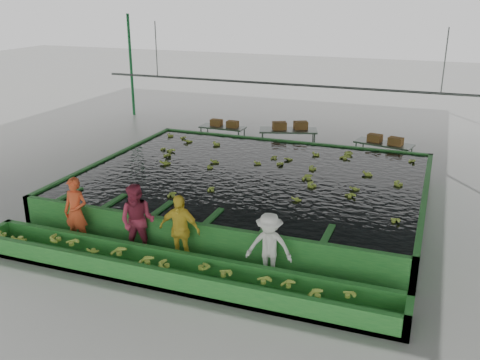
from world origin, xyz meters
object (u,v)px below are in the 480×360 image
at_px(box_stack_left, 224,126).
at_px(worker_b, 138,221).
at_px(flotation_tank, 252,187).
at_px(packing_table_mid, 288,142).
at_px(sorting_trough, 174,271).
at_px(box_stack_mid, 290,129).
at_px(worker_c, 179,230).
at_px(packing_table_left, 223,136).
at_px(worker_d, 269,247).
at_px(packing_table_right, 383,155).
at_px(box_stack_right, 385,143).
at_px(worker_a, 76,212).

bearing_deg(box_stack_left, worker_b, -79.78).
xyz_separation_m(flotation_tank, packing_table_mid, (-0.33, 5.13, 0.05)).
xyz_separation_m(sorting_trough, box_stack_mid, (-0.28, 10.30, 0.75)).
xyz_separation_m(worker_c, packing_table_mid, (-0.09, 9.43, -0.35)).
bearing_deg(packing_table_left, worker_d, -62.23).
height_order(worker_c, box_stack_left, worker_c).
distance_m(packing_table_right, box_stack_left, 6.43).
height_order(sorting_trough, worker_c, worker_c).
distance_m(worker_c, box_stack_left, 10.06).
xyz_separation_m(packing_table_mid, packing_table_right, (3.64, -0.35, -0.04)).
height_order(sorting_trough, packing_table_mid, packing_table_mid).
height_order(packing_table_left, box_stack_mid, box_stack_mid).
bearing_deg(packing_table_mid, box_stack_mid, 56.00).
bearing_deg(packing_table_mid, sorting_trough, -88.16).
height_order(box_stack_mid, box_stack_right, box_stack_mid).
height_order(flotation_tank, box_stack_mid, box_stack_mid).
relative_size(packing_table_right, box_stack_left, 1.71).
distance_m(flotation_tank, box_stack_right, 5.80).
bearing_deg(worker_b, packing_table_mid, 74.56).
bearing_deg(worker_a, packing_table_right, 52.90).
bearing_deg(sorting_trough, packing_table_right, 71.46).
height_order(packing_table_right, box_stack_left, box_stack_left).
bearing_deg(worker_b, box_stack_left, 90.88).
distance_m(sorting_trough, worker_a, 3.24).
height_order(flotation_tank, worker_b, worker_b).
distance_m(flotation_tank, worker_d, 4.72).
xyz_separation_m(packing_table_mid, box_stack_mid, (0.05, 0.07, 0.50)).
height_order(worker_c, box_stack_mid, worker_c).
distance_m(sorting_trough, box_stack_left, 10.91).
bearing_deg(worker_c, box_stack_mid, 87.89).
bearing_deg(sorting_trough, packing_table_left, 106.78).
bearing_deg(box_stack_mid, box_stack_left, 176.86).
bearing_deg(packing_table_right, packing_table_mid, 174.56).
height_order(worker_c, packing_table_mid, worker_c).
relative_size(packing_table_left, packing_table_right, 0.91).
distance_m(box_stack_left, box_stack_mid, 2.80).
distance_m(packing_table_right, box_stack_right, 0.46).
xyz_separation_m(worker_a, packing_table_right, (6.40, 9.08, -0.42)).
xyz_separation_m(worker_b, worker_d, (3.25, -0.00, -0.11)).
distance_m(sorting_trough, box_stack_mid, 10.33).
xyz_separation_m(sorting_trough, worker_a, (-3.08, 0.80, 0.62)).
distance_m(packing_table_left, box_stack_left, 0.42).
xyz_separation_m(flotation_tank, packing_table_left, (-3.13, 5.30, -0.03)).
height_order(worker_a, worker_d, worker_a).
xyz_separation_m(worker_b, box_stack_right, (4.68, 9.01, 0.02)).
relative_size(worker_c, box_stack_mid, 1.27).
xyz_separation_m(flotation_tank, box_stack_mid, (-0.28, 5.20, 0.55)).
relative_size(packing_table_left, packing_table_mid, 0.83).
height_order(worker_d, box_stack_right, worker_d).
height_order(worker_a, worker_c, worker_a).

